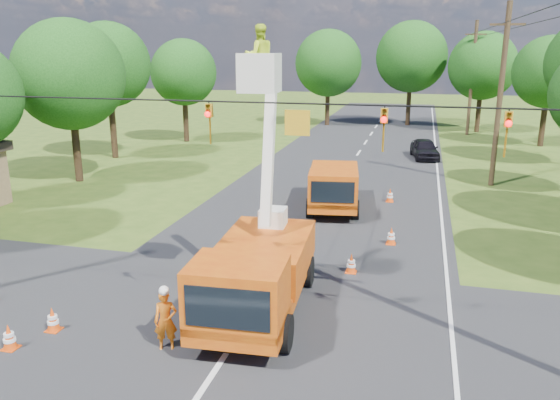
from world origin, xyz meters
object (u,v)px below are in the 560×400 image
(tree_far_b, at_px, (411,57))
(traffic_cone_2, at_px, (351,264))
(traffic_cone_4, at_px, (53,320))
(distant_car, at_px, (425,149))
(pole_right_far, at_px, (472,77))
(tree_far_a, at_px, (328,63))
(traffic_cone_3, at_px, (391,236))
(bucket_truck, at_px, (257,259))
(traffic_cone_7, at_px, (390,195))
(second_truck, at_px, (334,186))
(pole_right_mid, at_px, (500,95))
(ground_worker, at_px, (166,321))
(tree_far_c, at_px, (483,66))
(tree_left_d, at_px, (69,75))
(tree_left_f, at_px, (184,73))
(tree_left_e, at_px, (108,65))
(traffic_cone_8, at_px, (9,337))
(tree_right_e, at_px, (549,72))

(tree_far_b, bearing_deg, traffic_cone_2, -90.88)
(traffic_cone_4, distance_m, tree_far_b, 47.08)
(distant_car, distance_m, pole_right_far, 14.02)
(distant_car, height_order, tree_far_a, tree_far_a)
(tree_far_b, bearing_deg, traffic_cone_3, -89.14)
(traffic_cone_3, bearing_deg, bucket_truck, -116.19)
(traffic_cone_7, bearing_deg, second_truck, -144.37)
(distant_car, xyz_separation_m, pole_right_mid, (3.75, -7.23, 4.41))
(ground_worker, relative_size, traffic_cone_2, 2.29)
(distant_car, relative_size, traffic_cone_2, 5.78)
(tree_far_c, bearing_deg, second_truck, -107.21)
(traffic_cone_4, relative_size, tree_left_d, 0.08)
(traffic_cone_2, relative_size, pole_right_far, 0.07)
(traffic_cone_4, xyz_separation_m, tree_left_f, (-9.78, 30.94, 5.33))
(traffic_cone_2, bearing_deg, traffic_cone_4, -140.40)
(traffic_cone_4, height_order, tree_left_e, tree_left_e)
(tree_far_b, relative_size, tree_far_c, 1.12)
(pole_right_mid, distance_m, tree_left_d, 24.05)
(tree_left_e, distance_m, tree_far_b, 30.35)
(second_truck, xyz_separation_m, traffic_cone_8, (-6.00, -15.00, -0.80))
(pole_right_far, distance_m, tree_left_d, 34.33)
(pole_right_mid, bearing_deg, ground_worker, -115.65)
(pole_right_mid, bearing_deg, distant_car, 117.44)
(distant_car, height_order, traffic_cone_4, distant_car)
(bucket_truck, relative_size, traffic_cone_3, 11.50)
(second_truck, xyz_separation_m, traffic_cone_3, (3.05, -4.49, -0.80))
(bucket_truck, bearing_deg, second_truck, 84.48)
(traffic_cone_4, xyz_separation_m, tree_left_d, (-9.98, 15.94, 5.77))
(pole_right_mid, relative_size, pole_right_far, 1.00)
(distant_car, height_order, tree_left_e, tree_left_e)
(pole_right_mid, height_order, tree_left_f, pole_right_mid)
(traffic_cone_7, xyz_separation_m, tree_far_c, (6.39, 27.18, 5.70))
(bucket_truck, distance_m, tree_far_b, 43.90)
(second_truck, distance_m, tree_left_e, 20.24)
(bucket_truck, height_order, tree_right_e, tree_right_e)
(tree_right_e, height_order, tree_far_a, tree_far_a)
(tree_far_a, bearing_deg, traffic_cone_7, -73.95)
(traffic_cone_4, relative_size, tree_far_c, 0.08)
(tree_left_f, bearing_deg, tree_far_b, 40.12)
(bucket_truck, height_order, pole_right_mid, pole_right_mid)
(traffic_cone_8, height_order, pole_right_mid, pole_right_mid)
(tree_left_d, distance_m, tree_far_a, 29.73)
(traffic_cone_2, xyz_separation_m, traffic_cone_7, (0.72, 9.63, 0.00))
(tree_left_d, bearing_deg, traffic_cone_7, -0.58)
(traffic_cone_4, relative_size, pole_right_mid, 0.07)
(traffic_cone_2, xyz_separation_m, traffic_cone_3, (1.16, 3.27, 0.00))
(ground_worker, xyz_separation_m, traffic_cone_8, (-3.91, -1.05, -0.46))
(traffic_cone_2, height_order, tree_far_c, tree_far_c)
(second_truck, xyz_separation_m, ground_worker, (-2.08, -13.95, -0.35))
(traffic_cone_3, bearing_deg, traffic_cone_2, -109.57)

